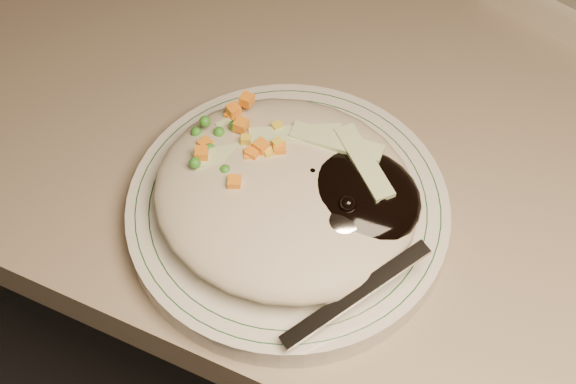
% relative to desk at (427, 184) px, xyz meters
% --- Properties ---
extents(desk, '(1.40, 0.70, 0.74)m').
position_rel_desk_xyz_m(desk, '(0.00, 0.00, 0.00)').
color(desk, gray).
rests_on(desk, ground).
extents(plate, '(0.24, 0.24, 0.02)m').
position_rel_desk_xyz_m(plate, '(-0.06, -0.22, 0.21)').
color(plate, silver).
rests_on(plate, desk).
extents(plate_rim, '(0.23, 0.23, 0.00)m').
position_rel_desk_xyz_m(plate_rim, '(-0.06, -0.22, 0.22)').
color(plate_rim, '#144723').
rests_on(plate_rim, plate).
extents(meal, '(0.21, 0.19, 0.05)m').
position_rel_desk_xyz_m(meal, '(-0.06, -0.23, 0.24)').
color(meal, '#B9B096').
rests_on(meal, plate).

